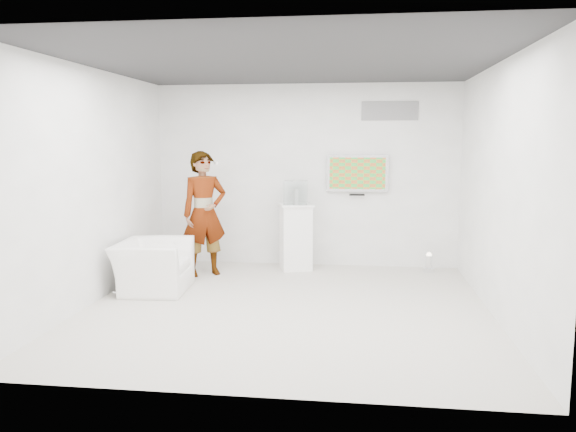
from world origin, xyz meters
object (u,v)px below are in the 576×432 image
object	(u,v)px
tv	(357,173)
armchair	(153,266)
pedestal	(296,237)
floor_uplight	(429,263)
person	(204,214)

from	to	relation	value
tv	armchair	size ratio (longest dim) A/B	0.93
tv	armchair	world-z (taller)	tv
tv	pedestal	xyz separation A→B (m)	(-0.98, -0.32, -1.02)
floor_uplight	armchair	bearing A→B (deg)	-157.60
pedestal	floor_uplight	xyz separation A→B (m)	(2.13, 0.06, -0.39)
person	pedestal	world-z (taller)	person
pedestal	floor_uplight	size ratio (longest dim) A/B	3.61
floor_uplight	tv	bearing A→B (deg)	167.31
tv	floor_uplight	world-z (taller)	tv
person	tv	bearing A→B (deg)	-12.54
person	pedestal	distance (m)	1.53
tv	person	xyz separation A→B (m)	(-2.33, -0.89, -0.59)
armchair	floor_uplight	xyz separation A→B (m)	(3.96, 1.63, -0.20)
person	pedestal	bearing A→B (deg)	-10.72
armchair	pedestal	world-z (taller)	pedestal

